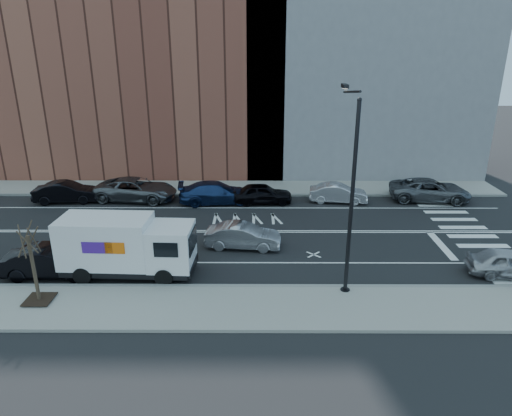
{
  "coord_description": "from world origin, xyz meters",
  "views": [
    {
      "loc": [
        2.87,
        -26.29,
        11.16
      ],
      "look_at": [
        2.76,
        0.45,
        1.4
      ],
      "focal_mm": 32.0,
      "sensor_mm": 36.0,
      "label": 1
    }
  ],
  "objects_px": {
    "near_parked_front": "(511,263)",
    "driving_sedan": "(243,236)",
    "far_parked_b": "(67,192)",
    "fedex_van": "(126,245)"
  },
  "relations": [
    {
      "from": "fedex_van",
      "to": "near_parked_front",
      "type": "xyz_separation_m",
      "value": [
        19.3,
        -0.09,
        -0.9
      ]
    },
    {
      "from": "driving_sedan",
      "to": "near_parked_front",
      "type": "height_order",
      "value": "driving_sedan"
    },
    {
      "from": "far_parked_b",
      "to": "near_parked_front",
      "type": "distance_m",
      "value": 29.05
    },
    {
      "from": "driving_sedan",
      "to": "fedex_van",
      "type": "bearing_deg",
      "value": 125.2
    },
    {
      "from": "far_parked_b",
      "to": "near_parked_front",
      "type": "height_order",
      "value": "far_parked_b"
    },
    {
      "from": "fedex_van",
      "to": "near_parked_front",
      "type": "distance_m",
      "value": 19.32
    },
    {
      "from": "fedex_van",
      "to": "near_parked_front",
      "type": "height_order",
      "value": "fedex_van"
    },
    {
      "from": "near_parked_front",
      "to": "driving_sedan",
      "type": "bearing_deg",
      "value": 83.8
    },
    {
      "from": "driving_sedan",
      "to": "near_parked_front",
      "type": "relative_size",
      "value": 1.04
    },
    {
      "from": "fedex_van",
      "to": "far_parked_b",
      "type": "distance_m",
      "value": 13.46
    }
  ]
}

